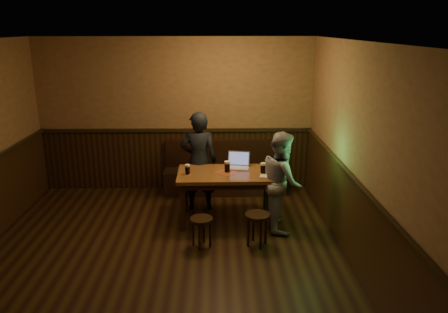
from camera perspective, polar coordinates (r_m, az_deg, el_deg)
name	(u,v)px	position (r m, az deg, el deg)	size (l,w,h in m)	color
room	(156,176)	(5.45, -8.83, -2.47)	(5.04, 6.04, 2.84)	black
bench	(225,176)	(8.08, 0.12, -2.52)	(2.20, 0.50, 0.95)	black
pub_table	(227,179)	(6.75, 0.33, -2.95)	(1.51, 0.88, 0.81)	#583019
stool_left	(201,224)	(6.11, -2.96, -8.77)	(0.38, 0.38, 0.43)	black
stool_right	(257,220)	(6.15, 4.37, -8.30)	(0.44, 0.44, 0.47)	black
pint_left	(188,169)	(6.64, -4.79, -1.69)	(0.10, 0.10, 0.16)	#9B2613
pint_mid	(227,167)	(6.71, 0.43, -1.34)	(0.11, 0.11, 0.18)	#9B2613
pint_right	(263,168)	(6.68, 5.11, -1.53)	(0.11, 0.11, 0.17)	#9B2613
laptop	(238,164)	(6.94, 1.87, -0.94)	(0.39, 0.34, 0.25)	silver
menu	(267,176)	(6.59, 5.69, -2.55)	(0.22, 0.15, 0.00)	silver
person_suit	(199,161)	(7.19, -3.30, -0.63)	(0.61, 0.40, 1.67)	black
person_grey	(282,181)	(6.57, 7.54, -3.19)	(0.73, 0.57, 1.50)	gray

